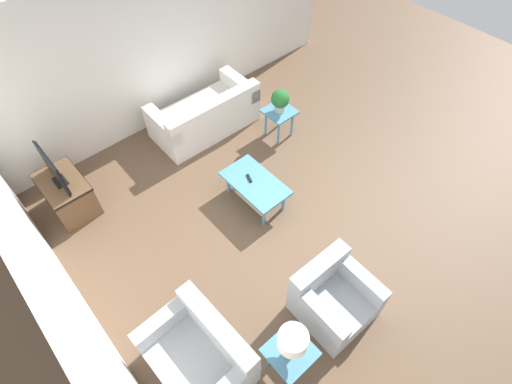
{
  "coord_description": "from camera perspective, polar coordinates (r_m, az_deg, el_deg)",
  "views": [
    {
      "loc": [
        -2.4,
        2.74,
        4.93
      ],
      "look_at": [
        0.22,
        0.42,
        0.55
      ],
      "focal_mm": 28.0,
      "sensor_mm": 36.0,
      "label": 1
    }
  ],
  "objects": [
    {
      "name": "coffee_table",
      "position": [
        5.92,
        -0.11,
        1.1
      ],
      "size": [
        1.02,
        0.59,
        0.43
      ],
      "color": "teal",
      "rests_on": "ground_plane"
    },
    {
      "name": "wall_right",
      "position": [
        7.09,
        -13.56,
        19.65
      ],
      "size": [
        0.12,
        7.2,
        2.7
      ],
      "color": "white",
      "rests_on": "ground_plane"
    },
    {
      "name": "ground_plane",
      "position": [
        6.13,
        4.32,
        -2.36
      ],
      "size": [
        14.0,
        14.0,
        0.0
      ],
      "primitive_type": "plane",
      "color": "brown"
    },
    {
      "name": "table_lamp",
      "position": [
        4.29,
        5.26,
        -20.47
      ],
      "size": [
        0.31,
        0.31,
        0.46
      ],
      "color": "#997F4C",
      "rests_on": "side_table_lamp"
    },
    {
      "name": "side_table_plant",
      "position": [
        6.92,
        3.36,
        10.93
      ],
      "size": [
        0.48,
        0.48,
        0.54
      ],
      "color": "teal",
      "rests_on": "ground_plane"
    },
    {
      "name": "potted_plant",
      "position": [
        6.72,
        3.49,
        13.02
      ],
      "size": [
        0.31,
        0.31,
        0.4
      ],
      "color": "#B2ADA3",
      "rests_on": "side_table_plant"
    },
    {
      "name": "sofa",
      "position": [
        7.18,
        -7.21,
        10.74
      ],
      "size": [
        0.96,
        1.84,
        0.79
      ],
      "rotation": [
        0.0,
        0.0,
        1.55
      ],
      "color": "white",
      "rests_on": "ground_plane"
    },
    {
      "name": "wall_back",
      "position": [
        4.33,
        -25.79,
        -13.28
      ],
      "size": [
        7.2,
        0.12,
        2.7
      ],
      "color": "white",
      "rests_on": "ground_plane"
    },
    {
      "name": "television",
      "position": [
        6.15,
        -27.06,
        2.93
      ],
      "size": [
        0.73,
        0.16,
        0.55
      ],
      "color": "black",
      "rests_on": "tv_stand_chest"
    },
    {
      "name": "remote_control",
      "position": [
        5.92,
        -0.99,
        1.98
      ],
      "size": [
        0.16,
        0.09,
        0.02
      ],
      "color": "black",
      "rests_on": "coffee_table"
    },
    {
      "name": "armchair",
      "position": [
        5.14,
        10.86,
        -14.54
      ],
      "size": [
        0.87,
        0.86,
        0.79
      ],
      "rotation": [
        0.0,
        0.0,
        -1.6
      ],
      "color": "#A8ADB2",
      "rests_on": "ground_plane"
    },
    {
      "name": "tv_stand_chest",
      "position": [
        6.52,
        -25.33,
        -0.2
      ],
      "size": [
        0.85,
        0.58,
        0.58
      ],
      "color": "brown",
      "rests_on": "ground_plane"
    },
    {
      "name": "loveseat",
      "position": [
        4.87,
        -7.95,
        -22.08
      ],
      "size": [
        1.2,
        0.89,
        0.79
      ],
      "rotation": [
        0.0,
        0.0,
        3.17
      ],
      "color": "#A8ADB2",
      "rests_on": "ground_plane"
    },
    {
      "name": "side_table_lamp",
      "position": [
        4.69,
        4.86,
        -22.07
      ],
      "size": [
        0.48,
        0.48,
        0.54
      ],
      "color": "teal",
      "rests_on": "ground_plane"
    }
  ]
}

